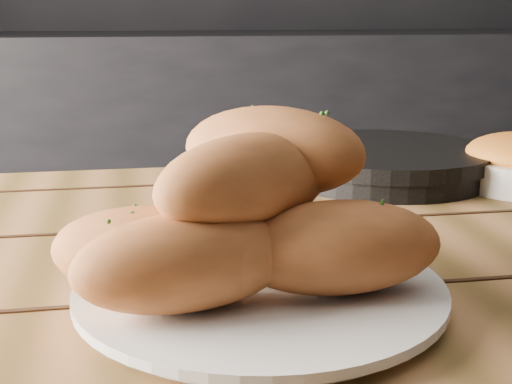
% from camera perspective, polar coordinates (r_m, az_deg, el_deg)
% --- Properties ---
extents(counter, '(2.80, 0.60, 0.90)m').
position_cam_1_polar(counter, '(2.66, 3.47, 2.88)').
color(counter, black).
rests_on(counter, ground).
extents(table, '(1.51, 0.83, 0.75)m').
position_cam_1_polar(table, '(0.76, 4.58, -12.04)').
color(table, '#976538').
rests_on(table, ground).
extents(plate, '(0.30, 0.30, 0.02)m').
position_cam_1_polar(plate, '(0.59, 0.34, -8.08)').
color(plate, silver).
rests_on(plate, table).
extents(bread_rolls, '(0.32, 0.24, 0.14)m').
position_cam_1_polar(bread_rolls, '(0.56, -1.18, -2.17)').
color(bread_rolls, '#B16131').
rests_on(bread_rolls, plate).
extents(skillet, '(0.42, 0.30, 0.05)m').
position_cam_1_polar(skillet, '(1.03, 10.41, 2.39)').
color(skillet, black).
rests_on(skillet, table).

